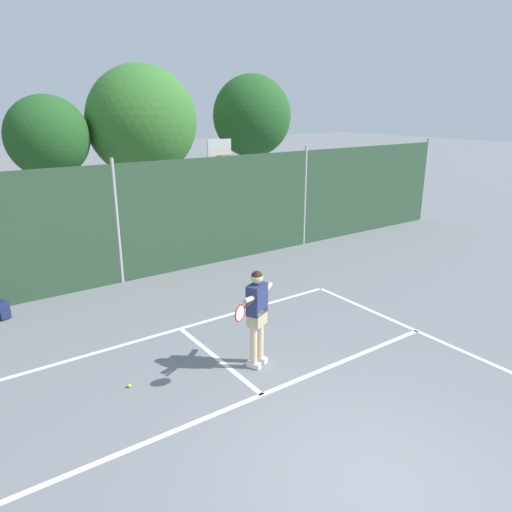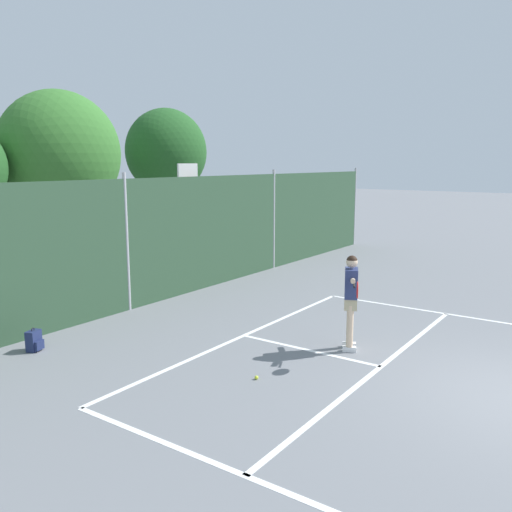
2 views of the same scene
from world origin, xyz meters
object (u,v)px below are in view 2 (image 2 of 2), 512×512
basketball_hoop (187,202)px  tennis_player (351,294)px  tennis_ball (256,378)px  backpack_navy (34,341)px

basketball_hoop → tennis_player: basketball_hoop is taller
tennis_player → basketball_hoop: bearing=63.3°
basketball_hoop → tennis_ball: (-6.03, -6.93, -2.28)m
tennis_ball → tennis_player: bearing=-16.4°
basketball_hoop → tennis_ball: bearing=-131.0°
basketball_hoop → backpack_navy: size_ratio=7.67×
tennis_player → tennis_ball: tennis_player is taller
tennis_player → tennis_ball: bearing=163.6°
tennis_ball → backpack_navy: backpack_navy is taller
basketball_hoop → tennis_player: (-3.81, -7.59, -1.20)m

